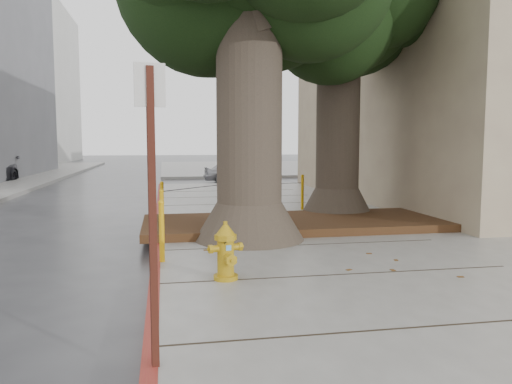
% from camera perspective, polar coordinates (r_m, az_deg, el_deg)
% --- Properties ---
extents(ground, '(140.00, 140.00, 0.00)m').
position_cam_1_polar(ground, '(6.90, 5.63, -10.77)').
color(ground, '#28282B').
rests_on(ground, ground).
extents(sidewalk_far, '(16.00, 20.00, 0.15)m').
position_cam_1_polar(sidewalk_far, '(37.24, 1.65, 2.83)').
color(sidewalk_far, slate).
rests_on(sidewalk_far, ground).
extents(curb_red, '(0.14, 26.00, 0.16)m').
position_cam_1_polar(curb_red, '(9.05, -11.28, -6.38)').
color(curb_red, maroon).
rests_on(curb_red, ground).
extents(planter_bed, '(6.40, 2.60, 0.16)m').
position_cam_1_polar(planter_bed, '(10.76, 4.47, -3.53)').
color(planter_bed, black).
rests_on(planter_bed, sidewalk_main).
extents(building_side_white, '(10.00, 10.00, 9.00)m').
position_cam_1_polar(building_side_white, '(37.04, 18.56, 9.38)').
color(building_side_white, silver).
rests_on(building_side_white, ground).
extents(building_side_grey, '(12.00, 14.00, 12.00)m').
position_cam_1_polar(building_side_grey, '(45.35, 21.62, 10.45)').
color(building_side_grey, slate).
rests_on(building_side_grey, ground).
extents(tree_far, '(4.50, 3.80, 7.17)m').
position_cam_1_polar(tree_far, '(12.88, 10.83, 19.39)').
color(tree_far, '#4C3F33').
rests_on(tree_far, sidewalk_main).
extents(bollard_ring, '(3.79, 5.39, 0.95)m').
position_cam_1_polar(bollard_ring, '(10.85, -5.23, -1.14)').
color(bollard_ring, '#D5980B').
rests_on(bollard_ring, sidewalk_main).
extents(fire_hydrant, '(0.41, 0.40, 0.78)m').
position_cam_1_polar(fire_hydrant, '(6.60, -3.48, -6.78)').
color(fire_hydrant, '#B58B12').
rests_on(fire_hydrant, sidewalk_main).
extents(signpost, '(0.24, 0.07, 2.41)m').
position_cam_1_polar(signpost, '(3.99, -11.78, -0.77)').
color(signpost, '#471911').
rests_on(signpost, sidewalk_main).
extents(car_silver, '(3.14, 1.34, 1.06)m').
position_cam_1_polar(car_silver, '(24.28, -2.30, 2.36)').
color(car_silver, '#9A999E').
rests_on(car_silver, ground).
extents(car_red, '(3.67, 1.28, 1.21)m').
position_cam_1_polar(car_red, '(27.54, 17.04, 2.67)').
color(car_red, maroon).
rests_on(car_red, ground).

